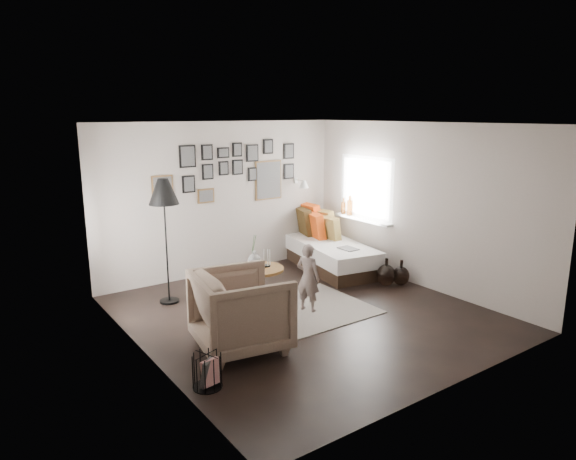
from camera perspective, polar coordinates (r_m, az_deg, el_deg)
ground at (r=7.24m, az=1.99°, el=-9.29°), size 4.80×4.80×0.00m
wall_back at (r=8.85m, az=-7.40°, el=3.47°), size 4.50×0.00×4.50m
wall_front at (r=5.22m, az=18.29°, el=-3.75°), size 4.50×0.00×4.50m
wall_left at (r=5.81m, az=-15.87°, el=-1.91°), size 0.00×4.80×4.80m
wall_right at (r=8.39m, az=14.40°, el=2.65°), size 0.00×4.80×4.80m
ceiling at (r=6.71m, az=2.16°, el=11.73°), size 4.80×4.80×0.00m
door_left at (r=6.99m, az=-18.96°, el=-1.77°), size 0.00×2.14×2.14m
window_right at (r=9.32m, az=7.71°, el=1.63°), size 0.15×1.32×1.30m
gallery_wall at (r=8.91m, az=-5.79°, el=6.45°), size 2.74×0.03×1.08m
wall_sconce at (r=9.43m, az=1.71°, el=5.15°), size 0.18×0.36×0.16m
rug at (r=7.28m, az=0.65°, el=-9.13°), size 2.15×1.51×0.01m
pedestal_table at (r=7.56m, az=-3.10°, el=-6.31°), size 0.69×0.69×0.54m
vase at (r=7.40m, az=-3.75°, el=-3.14°), size 0.20×0.20×0.49m
candles at (r=7.49m, az=-2.43°, el=-3.15°), size 0.12×0.12×0.26m
daybed at (r=9.28m, az=4.23°, el=-2.14°), size 1.28×2.27×1.06m
magazine_on_daybed at (r=8.72m, az=6.72°, el=-2.07°), size 0.24×0.32×0.02m
armchair at (r=6.11m, az=-5.24°, el=-8.92°), size 1.19×1.17×0.94m
armchair_cushion at (r=6.16m, az=-5.23°, el=-8.64°), size 0.51×0.52×0.19m
floor_lamp at (r=7.47m, az=-13.64°, el=3.66°), size 0.43×0.43×1.84m
magazine_basket at (r=5.46m, az=-8.95°, el=-15.21°), size 0.37×0.37×0.36m
demijohn_large at (r=8.45m, az=10.84°, el=-4.94°), size 0.31×0.31×0.46m
demijohn_small at (r=8.53m, az=12.44°, el=-4.98°), size 0.27×0.27×0.42m
child at (r=7.18m, az=2.24°, el=-5.33°), size 0.36×0.42×0.98m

